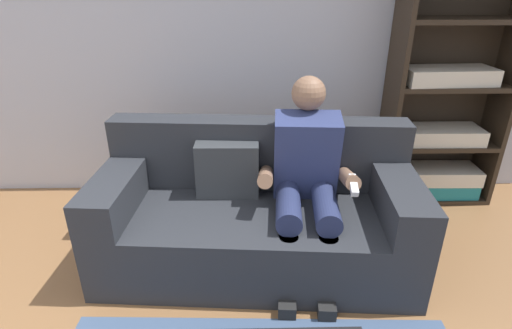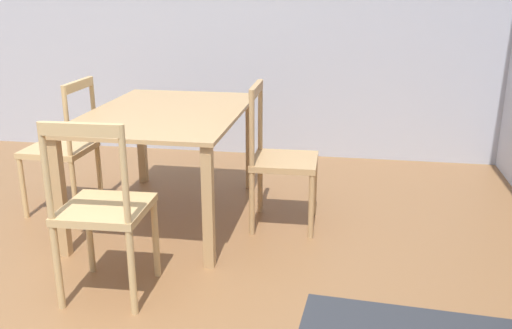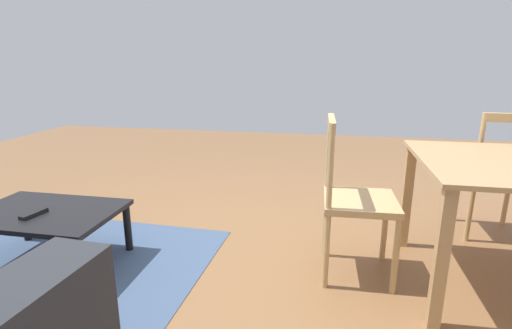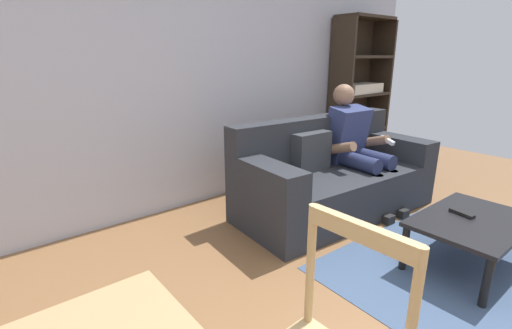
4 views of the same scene
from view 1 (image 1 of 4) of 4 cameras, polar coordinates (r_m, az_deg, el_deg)
The scene contains 4 objects.
wall_back at distance 3.47m, azimuth -19.24°, elevation 16.92°, with size 7.10×0.12×2.63m, color #B2B7C6.
couch at distance 2.63m, azimuth -0.02°, elevation -7.07°, with size 2.00×0.98×0.89m.
person_lounging at distance 2.50m, azimuth 7.13°, elevation -1.86°, with size 0.61×0.87×1.19m.
bookshelf at distance 3.55m, azimuth 24.87°, elevation 6.98°, with size 0.89×0.36×1.93m.
Camera 1 is at (1.02, -0.66, 1.74)m, focal length 28.43 mm.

